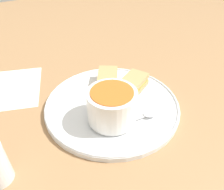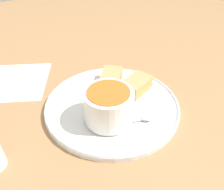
{
  "view_description": "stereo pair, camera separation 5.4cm",
  "coord_description": "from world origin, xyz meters",
  "views": [
    {
      "loc": [
        0.36,
        -0.23,
        0.37
      ],
      "look_at": [
        0.0,
        0.0,
        0.04
      ],
      "focal_mm": 35.0,
      "sensor_mm": 36.0,
      "label": 1
    },
    {
      "loc": [
        0.39,
        -0.18,
        0.37
      ],
      "look_at": [
        0.0,
        0.0,
        0.04
      ],
      "focal_mm": 35.0,
      "sensor_mm": 36.0,
      "label": 2
    }
  ],
  "objects": [
    {
      "name": "sandwich_half_far",
      "position": [
        -0.08,
        0.03,
        0.03
      ],
      "size": [
        0.1,
        0.09,
        0.03
      ],
      "rotation": [
        0.0,
        0.0,
        2.54
      ],
      "color": "tan",
      "rests_on": "plate"
    },
    {
      "name": "ground_plane",
      "position": [
        0.0,
        0.0,
        0.0
      ],
      "size": [
        2.4,
        2.4,
        0.0
      ],
      "primitive_type": "plane",
      "color": "#9E754C"
    },
    {
      "name": "soup_bowl",
      "position": [
        0.05,
        -0.03,
        0.06
      ],
      "size": [
        0.11,
        0.11,
        0.08
      ],
      "color": "white",
      "rests_on": "plate"
    },
    {
      "name": "sandwich_half_near",
      "position": [
        -0.02,
        0.08,
        0.03
      ],
      "size": [
        0.09,
        0.1,
        0.03
      ],
      "rotation": [
        0.0,
        0.0,
        2.04
      ],
      "color": "tan",
      "rests_on": "plate"
    },
    {
      "name": "spoon",
      "position": [
        0.09,
        0.04,
        0.02
      ],
      "size": [
        0.03,
        0.11,
        0.01
      ],
      "rotation": [
        0.0,
        0.0,
        7.71
      ],
      "color": "silver",
      "rests_on": "plate"
    },
    {
      "name": "plate",
      "position": [
        0.0,
        0.0,
        0.01
      ],
      "size": [
        0.34,
        0.34,
        0.02
      ],
      "color": "white",
      "rests_on": "ground_plane"
    }
  ]
}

